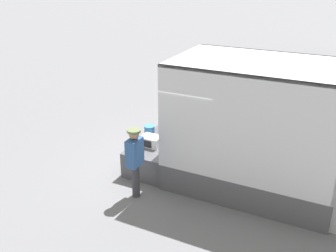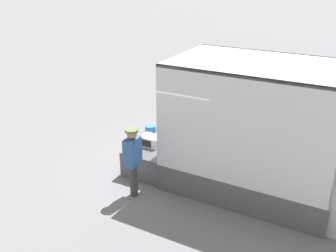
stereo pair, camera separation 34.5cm
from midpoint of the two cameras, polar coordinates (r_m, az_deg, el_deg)
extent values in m
plane|color=slate|center=(10.13, 2.83, -6.26)|extent=(160.00, 160.00, 0.00)
cube|color=#4C4C51|center=(9.42, 13.48, -7.04)|extent=(3.82, 2.45, 0.67)
cube|color=silver|center=(9.86, 16.22, 3.93)|extent=(3.82, 0.06, 2.41)
cube|color=silver|center=(7.69, 12.08, -1.16)|extent=(3.82, 0.06, 2.41)
cube|color=silver|center=(8.42, 15.20, 9.15)|extent=(3.82, 2.45, 0.06)
cylinder|color=#3370B2|center=(9.56, 15.33, -3.24)|extent=(0.29, 0.29, 0.36)
cube|color=#B2A893|center=(9.62, 18.46, -3.81)|extent=(0.44, 0.32, 0.26)
cube|color=#4C4C51|center=(10.19, 0.02, -3.88)|extent=(1.12, 2.33, 0.67)
cube|color=white|center=(9.70, -1.56, -2.28)|extent=(0.50, 0.39, 0.27)
cube|color=black|center=(9.57, -2.41, -2.66)|extent=(0.32, 0.01, 0.18)
cube|color=black|center=(10.42, 2.23, 0.11)|extent=(0.55, 0.40, 0.44)
cylinder|color=slate|center=(10.33, 3.32, 0.00)|extent=(0.21, 0.22, 0.22)
cylinder|color=orange|center=(10.34, 0.05, 0.44)|extent=(0.04, 0.04, 0.61)
cylinder|color=orange|center=(10.07, 3.30, -0.24)|extent=(0.04, 0.04, 0.61)
cylinder|color=orange|center=(10.72, 1.23, 1.29)|extent=(0.04, 0.04, 0.61)
cylinder|color=orange|center=(10.46, 4.39, 0.65)|extent=(0.04, 0.04, 0.61)
cylinder|color=orange|center=(10.09, 1.67, 1.61)|extent=(0.65, 0.04, 0.04)
cylinder|color=orange|center=(10.48, 2.82, 2.43)|extent=(0.65, 0.04, 0.04)
cylinder|color=#3370B2|center=(10.18, -1.75, -0.80)|extent=(0.28, 0.28, 0.33)
cylinder|color=#38383D|center=(8.78, -4.12, -8.20)|extent=(0.18, 0.18, 0.82)
cube|color=#2D5189|center=(8.42, -4.27, -3.92)|extent=(0.24, 0.44, 0.65)
sphere|color=tan|center=(8.23, -4.36, -1.21)|extent=(0.23, 0.23, 0.23)
cylinder|color=#606B47|center=(8.20, -4.37, -0.67)|extent=(0.31, 0.31, 0.06)
camera|label=1|loc=(0.17, -88.96, 0.45)|focal=40.00mm
camera|label=2|loc=(0.17, 91.04, -0.45)|focal=40.00mm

